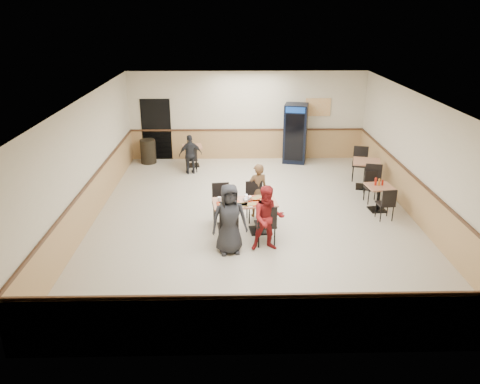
{
  "coord_description": "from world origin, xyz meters",
  "views": [
    {
      "loc": [
        -0.59,
        -10.71,
        4.92
      ],
      "look_at": [
        -0.36,
        -0.5,
        0.89
      ],
      "focal_mm": 35.0,
      "sensor_mm": 36.0,
      "label": 1
    }
  ],
  "objects_px": {
    "main_table": "(245,212)",
    "side_table_far": "(366,170)",
    "trash_bin": "(148,151)",
    "pepsi_cooler": "(295,133)",
    "lone_diner": "(190,154)",
    "diner_man_opposite": "(258,190)",
    "diner_woman_left": "(229,219)",
    "back_table": "(192,153)",
    "diner_woman_right": "(268,218)",
    "side_table_near": "(379,194)"
  },
  "relations": [
    {
      "from": "lone_diner",
      "to": "main_table",
      "type": "bearing_deg",
      "value": 94.19
    },
    {
      "from": "main_table",
      "to": "pepsi_cooler",
      "type": "relative_size",
      "value": 0.78
    },
    {
      "from": "lone_diner",
      "to": "diner_woman_right",
      "type": "bearing_deg",
      "value": 95.8
    },
    {
      "from": "main_table",
      "to": "back_table",
      "type": "xyz_separation_m",
      "value": [
        -1.57,
        5.02,
        -0.07
      ]
    },
    {
      "from": "diner_woman_left",
      "to": "trash_bin",
      "type": "bearing_deg",
      "value": 103.28
    },
    {
      "from": "lone_diner",
      "to": "pepsi_cooler",
      "type": "bearing_deg",
      "value": -177.5
    },
    {
      "from": "diner_woman_right",
      "to": "lone_diner",
      "type": "relative_size",
      "value": 1.17
    },
    {
      "from": "back_table",
      "to": "pepsi_cooler",
      "type": "relative_size",
      "value": 0.36
    },
    {
      "from": "diner_woman_left",
      "to": "side_table_near",
      "type": "height_order",
      "value": "diner_woman_left"
    },
    {
      "from": "main_table",
      "to": "trash_bin",
      "type": "bearing_deg",
      "value": 112.79
    },
    {
      "from": "diner_man_opposite",
      "to": "lone_diner",
      "type": "distance_m",
      "value": 3.83
    },
    {
      "from": "diner_woman_left",
      "to": "diner_man_opposite",
      "type": "relative_size",
      "value": 1.12
    },
    {
      "from": "main_table",
      "to": "side_table_far",
      "type": "height_order",
      "value": "side_table_far"
    },
    {
      "from": "diner_woman_right",
      "to": "trash_bin",
      "type": "relative_size",
      "value": 1.81
    },
    {
      "from": "back_table",
      "to": "trash_bin",
      "type": "xyz_separation_m",
      "value": [
        -1.52,
        0.35,
        -0.05
      ]
    },
    {
      "from": "diner_woman_left",
      "to": "lone_diner",
      "type": "distance_m",
      "value": 5.33
    },
    {
      "from": "side_table_near",
      "to": "pepsi_cooler",
      "type": "xyz_separation_m",
      "value": [
        -1.62,
        4.2,
        0.54
      ]
    },
    {
      "from": "main_table",
      "to": "side_table_far",
      "type": "relative_size",
      "value": 1.64
    },
    {
      "from": "trash_bin",
      "to": "side_table_far",
      "type": "bearing_deg",
      "value": -20.58
    },
    {
      "from": "back_table",
      "to": "pepsi_cooler",
      "type": "bearing_deg",
      "value": 6.5
    },
    {
      "from": "diner_woman_right",
      "to": "side_table_far",
      "type": "bearing_deg",
      "value": 44.59
    },
    {
      "from": "diner_woman_left",
      "to": "side_table_near",
      "type": "distance_m",
      "value": 4.42
    },
    {
      "from": "side_table_far",
      "to": "trash_bin",
      "type": "xyz_separation_m",
      "value": [
        -6.71,
        2.52,
        -0.14
      ]
    },
    {
      "from": "pepsi_cooler",
      "to": "main_table",
      "type": "bearing_deg",
      "value": -96.25
    },
    {
      "from": "diner_woman_left",
      "to": "back_table",
      "type": "xyz_separation_m",
      "value": [
        -1.22,
        5.96,
        -0.32
      ]
    },
    {
      "from": "side_table_far",
      "to": "side_table_near",
      "type": "bearing_deg",
      "value": -93.81
    },
    {
      "from": "diner_man_opposite",
      "to": "trash_bin",
      "type": "relative_size",
      "value": 1.7
    },
    {
      "from": "pepsi_cooler",
      "to": "trash_bin",
      "type": "distance_m",
      "value": 5.01
    },
    {
      "from": "diner_man_opposite",
      "to": "main_table",
      "type": "bearing_deg",
      "value": 53.94
    },
    {
      "from": "diner_woman_right",
      "to": "diner_man_opposite",
      "type": "height_order",
      "value": "diner_woman_right"
    },
    {
      "from": "diner_woman_right",
      "to": "back_table",
      "type": "bearing_deg",
      "value": 104.29
    },
    {
      "from": "side_table_near",
      "to": "lone_diner",
      "type": "bearing_deg",
      "value": 149.08
    },
    {
      "from": "diner_man_opposite",
      "to": "lone_diner",
      "type": "bearing_deg",
      "value": -75.13
    },
    {
      "from": "side_table_far",
      "to": "trash_bin",
      "type": "bearing_deg",
      "value": 159.42
    },
    {
      "from": "side_table_near",
      "to": "back_table",
      "type": "distance_m",
      "value": 6.35
    },
    {
      "from": "lone_diner",
      "to": "trash_bin",
      "type": "height_order",
      "value": "lone_diner"
    },
    {
      "from": "side_table_far",
      "to": "diner_woman_left",
      "type": "bearing_deg",
      "value": -136.3
    },
    {
      "from": "diner_woman_left",
      "to": "side_table_near",
      "type": "bearing_deg",
      "value": 18.89
    },
    {
      "from": "main_table",
      "to": "trash_bin",
      "type": "height_order",
      "value": "trash_bin"
    },
    {
      "from": "lone_diner",
      "to": "trash_bin",
      "type": "relative_size",
      "value": 1.55
    },
    {
      "from": "lone_diner",
      "to": "side_table_near",
      "type": "height_order",
      "value": "lone_diner"
    },
    {
      "from": "diner_woman_left",
      "to": "trash_bin",
      "type": "relative_size",
      "value": 1.91
    },
    {
      "from": "diner_man_opposite",
      "to": "trash_bin",
      "type": "xyz_separation_m",
      "value": [
        -3.45,
        4.43,
        -0.28
      ]
    },
    {
      "from": "diner_woman_left",
      "to": "side_table_far",
      "type": "relative_size",
      "value": 1.66
    },
    {
      "from": "main_table",
      "to": "lone_diner",
      "type": "xyz_separation_m",
      "value": [
        -1.57,
        4.25,
        0.11
      ]
    },
    {
      "from": "diner_woman_left",
      "to": "diner_woman_right",
      "type": "bearing_deg",
      "value": -3.03
    },
    {
      "from": "lone_diner",
      "to": "side_table_near",
      "type": "relative_size",
      "value": 1.8
    },
    {
      "from": "trash_bin",
      "to": "back_table",
      "type": "bearing_deg",
      "value": -12.95
    },
    {
      "from": "diner_woman_right",
      "to": "pepsi_cooler",
      "type": "xyz_separation_m",
      "value": [
        1.4,
        6.25,
        0.26
      ]
    },
    {
      "from": "lone_diner",
      "to": "trash_bin",
      "type": "bearing_deg",
      "value": -52.48
    }
  ]
}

